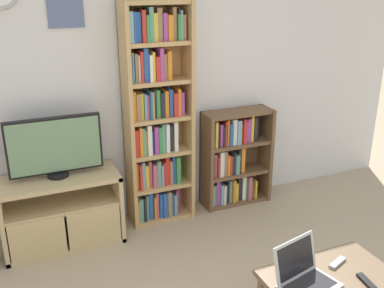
% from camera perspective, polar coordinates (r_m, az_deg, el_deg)
% --- Properties ---
extents(wall_back, '(5.88, 0.09, 2.60)m').
position_cam_1_polar(wall_back, '(4.13, -7.43, 7.59)').
color(wall_back, silver).
rests_on(wall_back, ground_plane).
extents(tv_stand, '(1.00, 0.45, 0.63)m').
position_cam_1_polar(tv_stand, '(4.07, -16.14, -8.20)').
color(tv_stand, tan).
rests_on(tv_stand, ground_plane).
extents(television, '(0.77, 0.18, 0.52)m').
position_cam_1_polar(television, '(3.88, -17.02, -0.38)').
color(television, black).
rests_on(television, tv_stand).
extents(bookshelf_tall, '(0.60, 0.28, 2.04)m').
position_cam_1_polar(bookshelf_tall, '(4.09, -4.64, 3.28)').
color(bookshelf_tall, tan).
rests_on(bookshelf_tall, ground_plane).
extents(bookshelf_short, '(0.70, 0.27, 0.99)m').
position_cam_1_polar(bookshelf_short, '(4.57, 5.14, -1.86)').
color(bookshelf_short, brown).
rests_on(bookshelf_short, ground_plane).
extents(coffee_table, '(0.86, 0.60, 0.39)m').
position_cam_1_polar(coffee_table, '(3.17, 17.53, -16.70)').
color(coffee_table, brown).
rests_on(coffee_table, ground_plane).
extents(laptop, '(0.42, 0.37, 0.27)m').
position_cam_1_polar(laptop, '(3.02, 14.00, -15.79)').
color(laptop, '#B7BABC').
rests_on(laptop, coffee_table).
extents(remote_near_laptop, '(0.07, 0.16, 0.02)m').
position_cam_1_polar(remote_near_laptop, '(3.18, 21.27, -15.96)').
color(remote_near_laptop, black).
rests_on(remote_near_laptop, coffee_table).
extents(remote_far_from_laptop, '(0.16, 0.10, 0.02)m').
position_cam_1_polar(remote_far_from_laptop, '(3.29, 17.98, -14.14)').
color(remote_far_from_laptop, '#99999E').
rests_on(remote_far_from_laptop, coffee_table).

